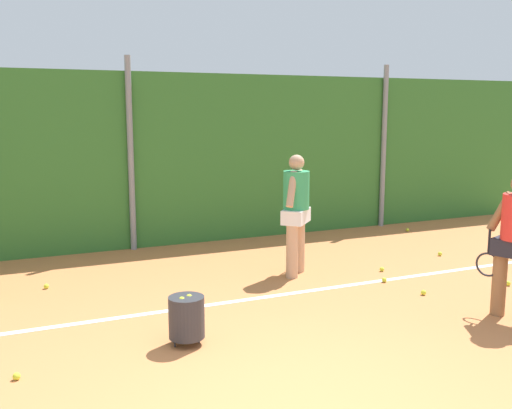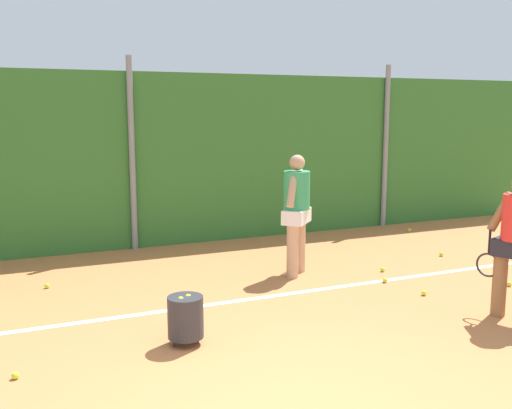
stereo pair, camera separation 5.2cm
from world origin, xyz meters
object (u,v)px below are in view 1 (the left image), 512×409
object	(u,v)px
tennis_ball_4	(408,230)
ball_hopper	(187,317)
tennis_ball_9	(440,254)
tennis_ball_5	(46,286)
tennis_ball_7	(508,283)
tennis_ball_3	(17,376)
tennis_ball_6	(384,280)
tennis_ball_0	(382,269)
player_midcourt	(296,208)
tennis_ball_2	(423,293)

from	to	relation	value
tennis_ball_4	ball_hopper	bearing A→B (deg)	-147.21
ball_hopper	tennis_ball_9	bearing A→B (deg)	20.68
tennis_ball_5	tennis_ball_7	bearing A→B (deg)	-22.45
ball_hopper	tennis_ball_3	size ratio (longest dim) A/B	7.78
tennis_ball_6	tennis_ball_9	world-z (taller)	same
tennis_ball_7	tennis_ball_9	xyz separation A→B (m)	(0.28, 1.64, 0.00)
tennis_ball_0	tennis_ball_5	size ratio (longest dim) A/B	1.00
player_midcourt	ball_hopper	world-z (taller)	player_midcourt
player_midcourt	tennis_ball_0	distance (m)	1.58
player_midcourt	tennis_ball_9	world-z (taller)	player_midcourt
ball_hopper	tennis_ball_4	distance (m)	6.59
player_midcourt	tennis_ball_7	world-z (taller)	player_midcourt
tennis_ball_0	tennis_ball_9	distance (m)	1.46
player_midcourt	tennis_ball_4	world-z (taller)	player_midcourt
tennis_ball_4	tennis_ball_6	distance (m)	3.56
tennis_ball_4	tennis_ball_0	bearing A→B (deg)	-135.11
tennis_ball_2	tennis_ball_9	size ratio (longest dim) A/B	1.00
tennis_ball_3	tennis_ball_4	size ratio (longest dim) A/B	1.00
player_midcourt	tennis_ball_4	size ratio (longest dim) A/B	26.00
tennis_ball_7	tennis_ball_4	bearing A→B (deg)	73.36
tennis_ball_0	tennis_ball_2	distance (m)	1.13
tennis_ball_0	tennis_ball_9	world-z (taller)	same
tennis_ball_5	tennis_ball_6	distance (m)	4.53
tennis_ball_5	tennis_ball_9	size ratio (longest dim) A/B	1.00
ball_hopper	tennis_ball_0	bearing A→B (deg)	22.85
tennis_ball_5	tennis_ball_9	xyz separation A→B (m)	(5.96, -0.71, 0.00)
tennis_ball_0	tennis_ball_6	distance (m)	0.55
ball_hopper	tennis_ball_5	world-z (taller)	ball_hopper
tennis_ball_5	tennis_ball_0	bearing A→B (deg)	-13.45
tennis_ball_5	tennis_ball_9	bearing A→B (deg)	-6.75
ball_hopper	tennis_ball_7	world-z (taller)	ball_hopper
tennis_ball_6	tennis_ball_9	xyz separation A→B (m)	(1.70, 0.84, 0.00)
tennis_ball_5	tennis_ball_7	distance (m)	6.15
player_midcourt	tennis_ball_3	xyz separation A→B (m)	(-3.75, -1.95, -0.93)
tennis_ball_3	tennis_ball_6	bearing A→B (deg)	13.32
tennis_ball_3	tennis_ball_9	world-z (taller)	same
tennis_ball_4	tennis_ball_6	bearing A→B (deg)	-133.19
tennis_ball_2	tennis_ball_4	size ratio (longest dim) A/B	1.00
player_midcourt	tennis_ball_7	bearing A→B (deg)	-80.18
tennis_ball_4	tennis_ball_5	distance (m)	6.78
tennis_ball_0	tennis_ball_5	distance (m)	4.68
tennis_ball_5	tennis_ball_9	world-z (taller)	same
tennis_ball_2	tennis_ball_7	size ratio (longest dim) A/B	1.00
tennis_ball_9	tennis_ball_4	bearing A→B (deg)	67.22
tennis_ball_3	tennis_ball_2	bearing A→B (deg)	5.37
ball_hopper	tennis_ball_0	world-z (taller)	ball_hopper
ball_hopper	tennis_ball_5	xyz separation A→B (m)	(-1.16, 2.52, -0.26)
player_midcourt	tennis_ball_9	bearing A→B (deg)	-45.27
tennis_ball_3	ball_hopper	bearing A→B (deg)	5.09
tennis_ball_2	tennis_ball_7	xyz separation A→B (m)	(1.30, -0.14, 0.00)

